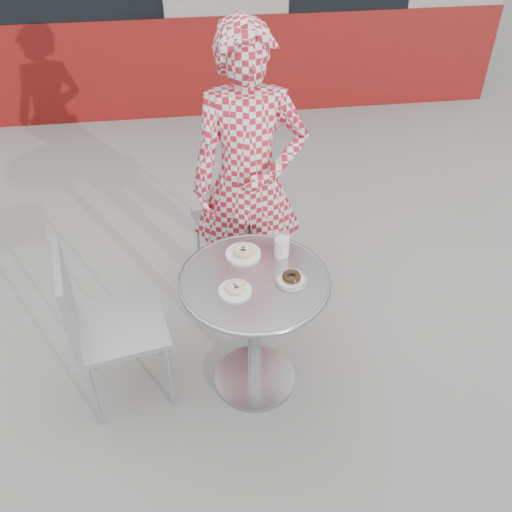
{
  "coord_description": "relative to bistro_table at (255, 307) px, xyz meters",
  "views": [
    {
      "loc": [
        -0.3,
        -2.1,
        2.63
      ],
      "look_at": [
        0.0,
        0.1,
        0.84
      ],
      "focal_mm": 40.0,
      "sensor_mm": 36.0,
      "label": 1
    }
  ],
  "objects": [
    {
      "name": "plate_near",
      "position": [
        -0.1,
        -0.07,
        0.21
      ],
      "size": [
        0.16,
        0.16,
        0.04
      ],
      "rotation": [
        0.0,
        0.0,
        0.36
      ],
      "color": "white",
      "rests_on": "bistro_table"
    },
    {
      "name": "bistro_table",
      "position": [
        0.0,
        0.0,
        0.0
      ],
      "size": [
        0.77,
        0.77,
        0.77
      ],
      "rotation": [
        0.0,
        0.0,
        -0.19
      ],
      "color": "#B0B0B4",
      "rests_on": "ground"
    },
    {
      "name": "plate_far",
      "position": [
        -0.03,
        0.2,
        0.21
      ],
      "size": [
        0.19,
        0.19,
        0.05
      ],
      "rotation": [
        0.0,
        0.0,
        -0.2
      ],
      "color": "white",
      "rests_on": "bistro_table"
    },
    {
      "name": "ground",
      "position": [
        0.02,
        -0.01,
        -0.58
      ],
      "size": [
        60.0,
        60.0,
        0.0
      ],
      "primitive_type": "plane",
      "color": "gray",
      "rests_on": "ground"
    },
    {
      "name": "chair_left",
      "position": [
        -0.71,
        0.04,
        -0.29
      ],
      "size": [
        0.54,
        0.54,
        0.97
      ],
      "rotation": [
        0.0,
        0.0,
        1.76
      ],
      "color": "#B0B3B8",
      "rests_on": "ground"
    },
    {
      "name": "milk_cup",
      "position": [
        0.16,
        0.17,
        0.25
      ],
      "size": [
        0.08,
        0.08,
        0.13
      ],
      "rotation": [
        0.0,
        0.0,
        0.07
      ],
      "color": "white",
      "rests_on": "bistro_table"
    },
    {
      "name": "seated_person",
      "position": [
        0.06,
        0.68,
        0.33
      ],
      "size": [
        0.69,
        0.47,
        1.82
      ],
      "primitive_type": "imported",
      "rotation": [
        0.0,
        0.0,
        -0.06
      ],
      "color": "#AB1A2E",
      "rests_on": "ground"
    },
    {
      "name": "plate_checker",
      "position": [
        0.18,
        -0.04,
        0.2
      ],
      "size": [
        0.16,
        0.16,
        0.04
      ],
      "rotation": [
        0.0,
        0.0,
        0.38
      ],
      "color": "white",
      "rests_on": "bistro_table"
    },
    {
      "name": "chair_far",
      "position": [
        -0.03,
        0.92,
        -0.31
      ],
      "size": [
        0.52,
        0.52,
        0.89
      ],
      "rotation": [
        0.0,
        0.0,
        3.4
      ],
      "color": "#B0B3B8",
      "rests_on": "ground"
    }
  ]
}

